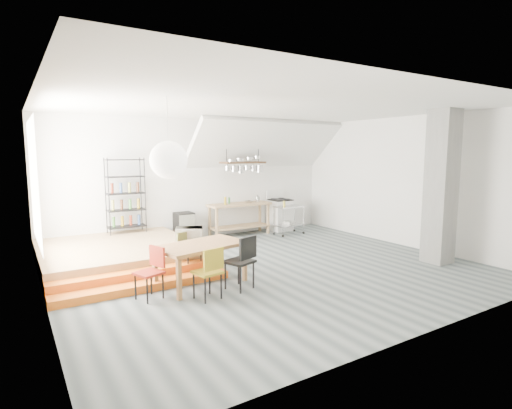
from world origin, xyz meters
TOP-DOWN VIEW (x-y plane):
  - floor at (0.00, 0.00)m, footprint 8.00×8.00m
  - wall_back at (0.00, 3.50)m, footprint 8.00×0.04m
  - wall_left at (-4.00, 0.00)m, footprint 0.04×7.00m
  - wall_right at (4.00, 0.00)m, footprint 0.04×7.00m
  - ceiling at (0.00, 0.00)m, footprint 8.00×7.00m
  - slope_ceiling at (1.80, 2.90)m, footprint 4.40×1.44m
  - window_pane at (-3.98, 1.50)m, footprint 0.02×2.50m
  - platform at (-2.50, 2.00)m, footprint 3.00×3.00m
  - step_lower at (-2.50, 0.05)m, footprint 3.00×0.35m
  - step_upper at (-2.50, 0.40)m, footprint 3.00×0.35m
  - concrete_column at (3.30, -1.50)m, footprint 0.50×0.50m
  - kitchen_counter at (1.10, 3.15)m, footprint 1.80×0.60m
  - stove at (2.50, 3.16)m, footprint 0.60×0.60m
  - pot_rack at (1.13, 2.92)m, footprint 1.20×0.50m
  - wire_shelving at (-2.00, 3.20)m, footprint 0.88×0.38m
  - microwave_shelf at (-1.40, 0.75)m, footprint 0.60×0.40m
  - paper_lantern at (-2.16, -0.32)m, footprint 0.60×0.60m
  - dining_table at (-1.57, -0.20)m, footprint 1.69×1.17m
  - chair_mustard at (-1.76, -0.95)m, footprint 0.45×0.45m
  - chair_black at (-1.09, -0.82)m, footprint 0.54×0.54m
  - chair_olive at (-1.52, 0.52)m, footprint 0.43×0.43m
  - chair_red at (-2.50, -0.38)m, footprint 0.48×0.48m
  - rolling_cart at (2.35, 2.50)m, footprint 0.87×0.53m
  - mini_fridge at (-0.54, 3.20)m, footprint 0.45×0.45m
  - microwave at (-1.40, 0.75)m, footprint 0.62×0.53m
  - bowl at (1.37, 3.10)m, footprint 0.28×0.28m

SIDE VIEW (x-z plane):
  - floor at x=0.00m, z-range 0.00..0.00m
  - step_lower at x=-2.50m, z-range 0.00..0.13m
  - step_upper at x=-2.50m, z-range 0.00..0.27m
  - platform at x=-2.50m, z-range 0.00..0.40m
  - mini_fridge at x=-0.54m, z-range 0.00..0.77m
  - stove at x=2.50m, z-range -0.11..1.07m
  - chair_olive at x=-1.52m, z-range 0.08..0.88m
  - chair_red at x=-2.50m, z-range 0.08..0.91m
  - chair_mustard at x=-1.76m, z-range 0.08..0.93m
  - rolling_cart at x=2.35m, z-range 0.12..0.94m
  - microwave_shelf at x=-1.40m, z-range 0.46..0.63m
  - chair_black at x=-1.09m, z-range 0.09..1.02m
  - kitchen_counter at x=1.10m, z-range 0.17..1.08m
  - dining_table at x=-1.57m, z-range 0.29..1.02m
  - microwave at x=-1.40m, z-range 0.56..0.85m
  - bowl at x=1.37m, z-range 0.91..0.97m
  - wire_shelving at x=-2.00m, z-range 0.43..2.23m
  - wall_back at x=0.00m, z-range 0.00..3.20m
  - wall_left at x=-4.00m, z-range 0.00..3.20m
  - wall_right at x=4.00m, z-range 0.00..3.20m
  - concrete_column at x=3.30m, z-range 0.00..3.20m
  - window_pane at x=-3.98m, z-range 0.70..2.90m
  - pot_rack at x=1.13m, z-range 1.26..2.69m
  - paper_lantern at x=-2.16m, z-range 1.90..2.50m
  - slope_ceiling at x=1.80m, z-range 1.89..3.21m
  - ceiling at x=0.00m, z-range 3.19..3.21m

